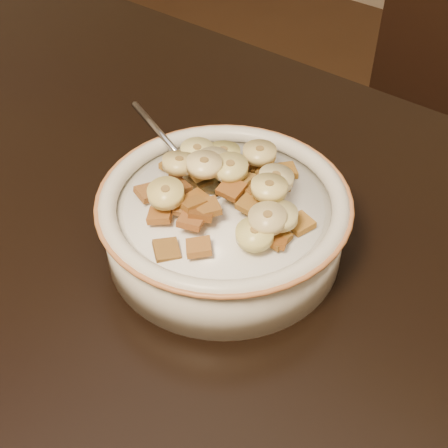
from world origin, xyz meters
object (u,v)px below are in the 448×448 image
Objects in this scene: table at (100,306)px; spoon at (202,182)px; cereal_bowl at (224,227)px; chair at (415,176)px.

spoon is at bearing 79.69° from table.
cereal_bowl is at bearing 63.70° from table.
spoon is (0.02, 0.12, 0.08)m from table.
spoon is at bearing 162.73° from cereal_bowl.
table is at bearing -86.54° from chair.
spoon is (-0.03, 0.01, 0.03)m from cereal_bowl.
table is 6.52× the size of cereal_bowl.
chair is at bearing 91.56° from cereal_bowl.
table is 0.77m from chair.
cereal_bowl is 4.17× the size of spoon.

